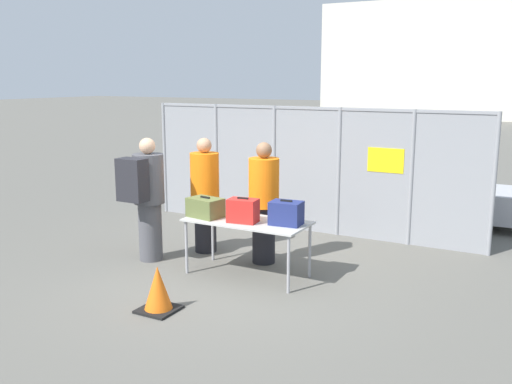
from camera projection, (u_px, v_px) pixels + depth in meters
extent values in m
plane|color=#605E56|center=(224.00, 275.00, 7.88)|extent=(120.00, 120.00, 0.00)
cylinder|color=gray|center=(165.00, 158.00, 11.45)|extent=(0.07, 0.07, 2.20)
cylinder|color=gray|center=(217.00, 162.00, 10.87)|extent=(0.07, 0.07, 2.20)
cylinder|color=gray|center=(274.00, 167.00, 10.29)|extent=(0.07, 0.07, 2.20)
cylinder|color=gray|center=(339.00, 172.00, 9.71)|extent=(0.07, 0.07, 2.20)
cylinder|color=gray|center=(411.00, 178.00, 9.13)|extent=(0.07, 0.07, 2.20)
cylinder|color=gray|center=(494.00, 185.00, 8.55)|extent=(0.07, 0.07, 2.20)
cube|color=gray|center=(305.00, 170.00, 10.00)|extent=(6.17, 0.01, 2.20)
cube|color=gray|center=(306.00, 108.00, 9.79)|extent=(6.17, 0.04, 0.04)
cube|color=yellow|center=(386.00, 160.00, 9.27)|extent=(0.60, 0.01, 0.40)
cube|color=#B2B2AD|center=(247.00, 221.00, 7.73)|extent=(1.69, 0.79, 0.02)
cylinder|color=#99999E|center=(186.00, 247.00, 7.89)|extent=(0.04, 0.04, 0.76)
cylinder|color=#99999E|center=(288.00, 264.00, 7.15)|extent=(0.04, 0.04, 0.76)
cylinder|color=#99999E|center=(213.00, 236.00, 8.47)|extent=(0.04, 0.04, 0.76)
cylinder|color=#99999E|center=(310.00, 251.00, 7.73)|extent=(0.04, 0.04, 0.76)
cube|color=#566033|center=(205.00, 208.00, 7.90)|extent=(0.52, 0.40, 0.27)
cube|color=black|center=(205.00, 197.00, 7.87)|extent=(0.16, 0.05, 0.02)
cube|color=red|center=(243.00, 211.00, 7.61)|extent=(0.42, 0.30, 0.32)
cube|color=black|center=(243.00, 198.00, 7.57)|extent=(0.16, 0.04, 0.02)
cube|color=navy|center=(286.00, 213.00, 7.48)|extent=(0.43, 0.33, 0.31)
cube|color=black|center=(286.00, 201.00, 7.45)|extent=(0.16, 0.04, 0.02)
cylinder|color=#4C4C51|center=(150.00, 231.00, 8.49)|extent=(0.34, 0.34, 0.87)
cylinder|color=#4C4C51|center=(148.00, 179.00, 8.33)|extent=(0.45, 0.45, 0.73)
sphere|color=tan|center=(147.00, 146.00, 8.24)|extent=(0.24, 0.24, 0.24)
cube|color=#232328|center=(132.00, 180.00, 8.02)|extent=(0.41, 0.25, 0.61)
cylinder|color=black|center=(264.00, 235.00, 8.36)|extent=(0.34, 0.34, 0.85)
cylinder|color=orange|center=(264.00, 183.00, 8.20)|extent=(0.44, 0.44, 0.71)
sphere|color=brown|center=(264.00, 150.00, 8.11)|extent=(0.23, 0.23, 0.23)
cylinder|color=black|center=(206.00, 225.00, 8.89)|extent=(0.34, 0.34, 0.85)
cylinder|color=orange|center=(205.00, 176.00, 8.74)|extent=(0.44, 0.44, 0.71)
sphere|color=#A57A5B|center=(204.00, 145.00, 8.65)|extent=(0.23, 0.23, 0.23)
cube|color=#B2B2B7|center=(450.00, 200.00, 10.74)|extent=(2.73, 1.32, 0.51)
sphere|color=black|center=(415.00, 211.00, 10.37)|extent=(0.62, 0.62, 0.62)
sphere|color=black|center=(432.00, 196.00, 11.60)|extent=(0.62, 0.62, 0.62)
cylinder|color=#59595B|center=(356.00, 200.00, 11.65)|extent=(0.96, 0.06, 0.06)
cube|color=beige|center=(447.00, 62.00, 42.85)|extent=(15.02, 13.14, 7.79)
cube|color=black|center=(159.00, 309.00, 6.68)|extent=(0.43, 0.43, 0.03)
cone|color=orange|center=(158.00, 289.00, 6.63)|extent=(0.35, 0.35, 0.54)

